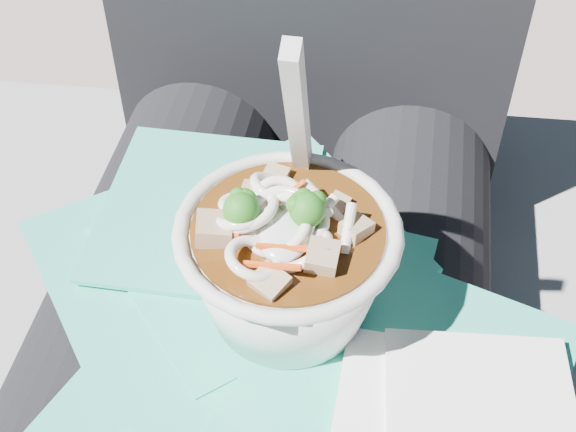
% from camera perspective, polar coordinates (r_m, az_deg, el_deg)
% --- Properties ---
extents(stone_ledge, '(1.03, 0.56, 0.42)m').
position_cam_1_polar(stone_ledge, '(0.91, 0.16, -12.50)').
color(stone_ledge, gray).
rests_on(stone_ledge, ground).
extents(lap, '(0.34, 0.48, 0.14)m').
position_cam_1_polar(lap, '(0.59, -2.20, -10.49)').
color(lap, black).
rests_on(lap, stone_ledge).
extents(person_body, '(0.34, 0.94, 0.97)m').
position_cam_1_polar(person_body, '(0.62, -0.66, -1.81)').
color(person_body, black).
rests_on(person_body, ground).
extents(plastic_bag, '(0.39, 0.39, 0.02)m').
position_cam_1_polar(plastic_bag, '(0.51, -1.18, -8.24)').
color(plastic_bag, '#2CBB9B').
rests_on(plastic_bag, lap).
extents(napkins, '(0.14, 0.14, 0.01)m').
position_cam_1_polar(napkins, '(0.47, 12.04, -14.63)').
color(napkins, white).
rests_on(napkins, plastic_bag).
extents(udon_bowl, '(0.16, 0.16, 0.19)m').
position_cam_1_polar(udon_bowl, '(0.48, -0.08, -2.91)').
color(udon_bowl, silver).
rests_on(udon_bowl, plastic_bag).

